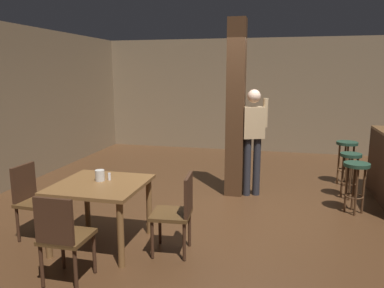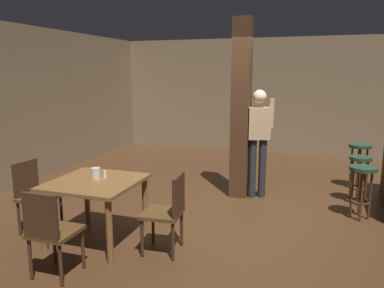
% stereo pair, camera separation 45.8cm
% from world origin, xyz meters
% --- Properties ---
extents(ground_plane, '(10.80, 10.80, 0.00)m').
position_xyz_m(ground_plane, '(0.00, 0.00, 0.00)').
color(ground_plane, '#422816').
extents(wall_back, '(8.00, 0.10, 2.80)m').
position_xyz_m(wall_back, '(0.00, 4.50, 1.40)').
color(wall_back, '#756047').
rests_on(wall_back, ground_plane).
extents(pillar, '(0.28, 0.28, 2.80)m').
position_xyz_m(pillar, '(-0.17, 0.88, 1.40)').
color(pillar, '#422816').
rests_on(pillar, ground_plane).
extents(dining_table, '(0.99, 0.99, 0.75)m').
position_xyz_m(dining_table, '(-1.43, -1.32, 0.63)').
color(dining_table, brown).
rests_on(dining_table, ground_plane).
extents(chair_south, '(0.42, 0.42, 0.89)m').
position_xyz_m(chair_south, '(-1.39, -2.17, 0.51)').
color(chair_south, '#4C3319').
rests_on(chair_south, ground_plane).
extents(chair_east, '(0.45, 0.45, 0.89)m').
position_xyz_m(chair_east, '(-0.52, -1.31, 0.51)').
color(chair_east, '#4C3319').
rests_on(chair_east, ground_plane).
extents(chair_west, '(0.44, 0.44, 0.89)m').
position_xyz_m(chair_west, '(-2.33, -1.32, 0.51)').
color(chair_west, '#4C3319').
rests_on(chair_west, ground_plane).
extents(napkin_cup, '(0.11, 0.11, 0.13)m').
position_xyz_m(napkin_cup, '(-1.47, -1.24, 0.81)').
color(napkin_cup, beige).
rests_on(napkin_cup, dining_table).
extents(salt_shaker, '(0.03, 0.03, 0.09)m').
position_xyz_m(salt_shaker, '(-1.38, -1.19, 0.79)').
color(salt_shaker, silver).
rests_on(salt_shaker, dining_table).
extents(standing_person, '(0.47, 0.31, 1.72)m').
position_xyz_m(standing_person, '(0.11, 0.90, 1.00)').
color(standing_person, tan).
rests_on(standing_person, ground_plane).
extents(bar_stool_near, '(0.35, 0.35, 0.73)m').
position_xyz_m(bar_stool_near, '(1.60, 0.44, 0.55)').
color(bar_stool_near, '#1E3828').
rests_on(bar_stool_near, ground_plane).
extents(bar_stool_mid, '(0.32, 0.32, 0.73)m').
position_xyz_m(bar_stool_mid, '(1.63, 1.09, 0.54)').
color(bar_stool_mid, '#1E3828').
rests_on(bar_stool_mid, ground_plane).
extents(bar_stool_far, '(0.36, 0.36, 0.78)m').
position_xyz_m(bar_stool_far, '(1.69, 1.88, 0.59)').
color(bar_stool_far, '#1E3828').
rests_on(bar_stool_far, ground_plane).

